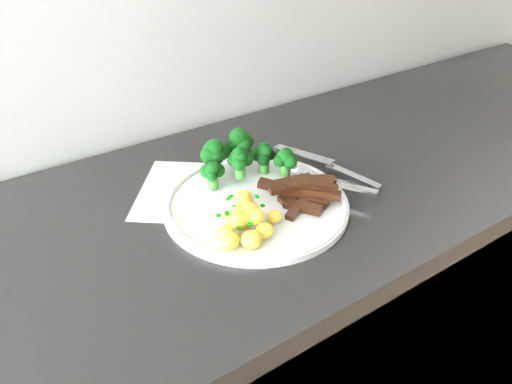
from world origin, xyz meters
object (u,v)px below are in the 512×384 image
(fork, at_px, (327,180))
(counter, at_px, (272,351))
(potatoes, at_px, (243,220))
(plate, at_px, (256,203))
(recipe_paper, at_px, (219,191))
(knife, at_px, (338,170))
(beef_strips, at_px, (302,190))
(broccoli, at_px, (241,155))

(fork, bearing_deg, counter, 143.01)
(counter, height_order, fork, fork)
(potatoes, xyz_separation_m, fork, (0.19, 0.03, -0.01))
(plate, bearing_deg, recipe_paper, 110.15)
(recipe_paper, xyz_separation_m, knife, (0.21, -0.07, 0.01))
(counter, height_order, plate, plate)
(beef_strips, bearing_deg, fork, 4.16)
(knife, bearing_deg, counter, 168.09)
(recipe_paper, relative_size, potatoes, 2.70)
(recipe_paper, distance_m, potatoes, 0.13)
(recipe_paper, height_order, potatoes, potatoes)
(fork, height_order, knife, fork)
(potatoes, relative_size, fork, 0.69)
(potatoes, distance_m, knife, 0.25)
(recipe_paper, height_order, fork, fork)
(fork, bearing_deg, knife, 28.02)
(broccoli, bearing_deg, plate, -106.00)
(recipe_paper, distance_m, fork, 0.19)
(fork, bearing_deg, recipe_paper, 148.26)
(plate, distance_m, fork, 0.14)
(plate, bearing_deg, beef_strips, -21.83)
(beef_strips, bearing_deg, potatoes, -170.10)
(plate, relative_size, knife, 1.37)
(potatoes, bearing_deg, beef_strips, 9.90)
(beef_strips, xyz_separation_m, fork, (0.06, 0.00, -0.00))
(plate, height_order, fork, fork)
(recipe_paper, xyz_separation_m, beef_strips, (0.10, -0.10, 0.02))
(counter, distance_m, knife, 0.46)
(fork, xyz_separation_m, knife, (0.05, 0.03, -0.01))
(recipe_paper, xyz_separation_m, fork, (0.16, -0.10, 0.02))
(recipe_paper, height_order, knife, knife)
(broccoli, distance_m, knife, 0.19)
(beef_strips, bearing_deg, plate, 158.17)
(plate, xyz_separation_m, broccoli, (0.02, 0.08, 0.05))
(potatoes, bearing_deg, plate, 41.72)
(recipe_paper, distance_m, broccoli, 0.07)
(counter, relative_size, beef_strips, 16.91)
(recipe_paper, bearing_deg, fork, -31.74)
(beef_strips, relative_size, knife, 0.61)
(counter, relative_size, potatoes, 18.48)
(potatoes, bearing_deg, fork, 8.13)
(potatoes, height_order, knife, potatoes)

